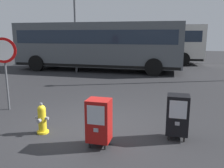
{
  "coord_description": "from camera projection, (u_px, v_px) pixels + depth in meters",
  "views": [
    {
      "loc": [
        2.0,
        -5.3,
        2.34
      ],
      "look_at": [
        0.3,
        1.2,
        0.9
      ],
      "focal_mm": 37.83,
      "sensor_mm": 36.0,
      "label": 1
    }
  ],
  "objects": [
    {
      "name": "bus_far",
      "position": [
        133.0,
        42.0,
        18.68
      ],
      "size": [
        10.75,
        3.93,
        3.0
      ],
      "rotation": [
        0.0,
        0.0,
        0.14
      ],
      "color": "beige",
      "rests_on": "ground_plane"
    },
    {
      "name": "fire_hydrant",
      "position": [
        42.0,
        119.0,
        5.6
      ],
      "size": [
        0.33,
        0.32,
        0.75
      ],
      "color": "yellow",
      "rests_on": "ground_plane"
    },
    {
      "name": "bus_near",
      "position": [
        97.0,
        44.0,
        14.99
      ],
      "size": [
        10.52,
        2.84,
        3.0
      ],
      "rotation": [
        0.0,
        0.0,
        0.01
      ],
      "color": "#4C5156",
      "rests_on": "ground_plane"
    },
    {
      "name": "newspaper_box_secondary",
      "position": [
        177.0,
        115.0,
        5.25
      ],
      "size": [
        0.48,
        0.42,
        1.02
      ],
      "color": "black",
      "rests_on": "ground_plane"
    },
    {
      "name": "ground_plane",
      "position": [
        89.0,
        127.0,
        5.99
      ],
      "size": [
        60.0,
        60.0,
        0.0
      ],
      "primitive_type": "plane",
      "color": "#262628"
    },
    {
      "name": "street_light_near_right",
      "position": [
        75.0,
        10.0,
        13.93
      ],
      "size": [
        0.32,
        0.32,
        6.37
      ],
      "color": "#4C4F54",
      "rests_on": "ground_plane"
    },
    {
      "name": "stop_sign",
      "position": [
        4.0,
        59.0,
        7.08
      ],
      "size": [
        0.71,
        0.31,
        2.23
      ],
      "color": "#4C4F54",
      "rests_on": "ground_plane"
    },
    {
      "name": "newspaper_box_primary",
      "position": [
        99.0,
        120.0,
        4.91
      ],
      "size": [
        0.48,
        0.42,
        1.02
      ],
      "color": "black",
      "rests_on": "ground_plane"
    }
  ]
}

